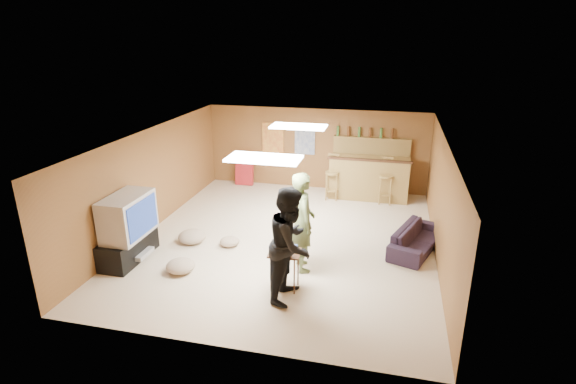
% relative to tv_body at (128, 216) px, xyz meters
% --- Properties ---
extents(ground, '(7.00, 7.00, 0.00)m').
position_rel_tv_body_xyz_m(ground, '(2.65, 1.50, -0.90)').
color(ground, beige).
rests_on(ground, ground).
extents(ceiling, '(6.00, 7.00, 0.02)m').
position_rel_tv_body_xyz_m(ceiling, '(2.65, 1.50, 1.30)').
color(ceiling, silver).
rests_on(ceiling, ground).
extents(wall_back, '(6.00, 0.02, 2.20)m').
position_rel_tv_body_xyz_m(wall_back, '(2.65, 5.00, 0.20)').
color(wall_back, brown).
rests_on(wall_back, ground).
extents(wall_front, '(6.00, 0.02, 2.20)m').
position_rel_tv_body_xyz_m(wall_front, '(2.65, -2.00, 0.20)').
color(wall_front, brown).
rests_on(wall_front, ground).
extents(wall_left, '(0.02, 7.00, 2.20)m').
position_rel_tv_body_xyz_m(wall_left, '(-0.35, 1.50, 0.20)').
color(wall_left, brown).
rests_on(wall_left, ground).
extents(wall_right, '(0.02, 7.00, 2.20)m').
position_rel_tv_body_xyz_m(wall_right, '(5.65, 1.50, 0.20)').
color(wall_right, brown).
rests_on(wall_right, ground).
extents(tv_stand, '(0.55, 1.30, 0.50)m').
position_rel_tv_body_xyz_m(tv_stand, '(-0.07, 0.00, -0.65)').
color(tv_stand, black).
rests_on(tv_stand, ground).
extents(dvd_box, '(0.35, 0.50, 0.08)m').
position_rel_tv_body_xyz_m(dvd_box, '(0.15, 0.00, -0.75)').
color(dvd_box, '#B2B2B7').
rests_on(dvd_box, tv_stand).
extents(tv_body, '(0.60, 1.10, 0.80)m').
position_rel_tv_body_xyz_m(tv_body, '(0.00, 0.00, 0.00)').
color(tv_body, '#B2B2B7').
rests_on(tv_body, tv_stand).
extents(tv_screen, '(0.02, 0.95, 0.65)m').
position_rel_tv_body_xyz_m(tv_screen, '(0.31, 0.00, 0.00)').
color(tv_screen, navy).
rests_on(tv_screen, tv_body).
extents(bar_counter, '(2.00, 0.60, 1.10)m').
position_rel_tv_body_xyz_m(bar_counter, '(4.15, 4.45, -0.35)').
color(bar_counter, olive).
rests_on(bar_counter, ground).
extents(bar_lip, '(2.10, 0.12, 0.05)m').
position_rel_tv_body_xyz_m(bar_lip, '(4.15, 4.20, 0.20)').
color(bar_lip, '#3C2113').
rests_on(bar_lip, bar_counter).
extents(bar_shelf, '(2.00, 0.18, 0.05)m').
position_rel_tv_body_xyz_m(bar_shelf, '(4.15, 4.90, 0.60)').
color(bar_shelf, olive).
rests_on(bar_shelf, bar_backing).
extents(bar_backing, '(2.00, 0.14, 0.60)m').
position_rel_tv_body_xyz_m(bar_backing, '(4.15, 4.92, 0.30)').
color(bar_backing, olive).
rests_on(bar_backing, bar_counter).
extents(poster_left, '(0.60, 0.03, 0.85)m').
position_rel_tv_body_xyz_m(poster_left, '(1.45, 4.96, 0.45)').
color(poster_left, '#BF3F26').
rests_on(poster_left, wall_back).
extents(poster_right, '(0.55, 0.03, 0.80)m').
position_rel_tv_body_xyz_m(poster_right, '(2.35, 4.96, 0.45)').
color(poster_right, '#334C99').
rests_on(poster_right, wall_back).
extents(folding_chair_stack, '(0.50, 0.26, 0.91)m').
position_rel_tv_body_xyz_m(folding_chair_stack, '(0.65, 4.80, -0.45)').
color(folding_chair_stack, red).
rests_on(folding_chair_stack, ground).
extents(ceiling_panel_front, '(1.20, 0.60, 0.04)m').
position_rel_tv_body_xyz_m(ceiling_panel_front, '(2.65, 0.00, 1.27)').
color(ceiling_panel_front, white).
rests_on(ceiling_panel_front, ceiling).
extents(ceiling_panel_back, '(1.20, 0.60, 0.04)m').
position_rel_tv_body_xyz_m(ceiling_panel_back, '(2.65, 2.70, 1.27)').
color(ceiling_panel_back, white).
rests_on(ceiling_panel_back, ceiling).
extents(person_olive, '(0.68, 0.79, 1.84)m').
position_rel_tv_body_xyz_m(person_olive, '(3.22, 0.43, 0.02)').
color(person_olive, '#58683C').
rests_on(person_olive, ground).
extents(person_black, '(0.82, 1.00, 1.89)m').
position_rel_tv_body_xyz_m(person_black, '(3.22, -0.53, 0.05)').
color(person_black, black).
rests_on(person_black, ground).
extents(sofa, '(1.17, 1.77, 0.48)m').
position_rel_tv_body_xyz_m(sofa, '(5.28, 1.66, -0.66)').
color(sofa, black).
rests_on(sofa, ground).
extents(tray_table, '(0.55, 0.46, 0.68)m').
position_rel_tv_body_xyz_m(tray_table, '(3.07, -0.32, -0.56)').
color(tray_table, '#3C2113').
rests_on(tray_table, ground).
extents(cup_red_near, '(0.09, 0.09, 0.11)m').
position_rel_tv_body_xyz_m(cup_red_near, '(2.98, -0.28, -0.17)').
color(cup_red_near, '#A6170B').
rests_on(cup_red_near, tray_table).
extents(cup_red_far, '(0.10, 0.10, 0.12)m').
position_rel_tv_body_xyz_m(cup_red_far, '(3.16, -0.38, -0.16)').
color(cup_red_far, '#A6170B').
rests_on(cup_red_far, tray_table).
extents(cup_blue, '(0.10, 0.10, 0.10)m').
position_rel_tv_body_xyz_m(cup_blue, '(3.24, -0.22, -0.17)').
color(cup_blue, navy).
rests_on(cup_blue, tray_table).
extents(bar_stool_left, '(0.39, 0.39, 1.06)m').
position_rel_tv_body_xyz_m(bar_stool_left, '(3.24, 4.16, -0.37)').
color(bar_stool_left, olive).
rests_on(bar_stool_left, ground).
extents(bar_stool_right, '(0.41, 0.41, 1.29)m').
position_rel_tv_body_xyz_m(bar_stool_right, '(4.59, 4.17, -0.25)').
color(bar_stool_right, olive).
rests_on(bar_stool_right, ground).
extents(cushion_near_tv, '(0.60, 0.60, 0.26)m').
position_rel_tv_body_xyz_m(cushion_near_tv, '(0.79, 0.96, -0.77)').
color(cushion_near_tv, gray).
rests_on(cushion_near_tv, ground).
extents(cushion_mid, '(0.46, 0.46, 0.18)m').
position_rel_tv_body_xyz_m(cushion_mid, '(1.59, 0.99, -0.81)').
color(cushion_mid, gray).
rests_on(cushion_mid, ground).
extents(cushion_far, '(0.54, 0.54, 0.23)m').
position_rel_tv_body_xyz_m(cushion_far, '(1.10, -0.22, -0.78)').
color(cushion_far, gray).
rests_on(cushion_far, ground).
extents(bottle_row, '(1.48, 0.08, 0.26)m').
position_rel_tv_body_xyz_m(bottle_row, '(3.95, 4.88, 0.75)').
color(bottle_row, '#3F7233').
rests_on(bottle_row, bar_shelf).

